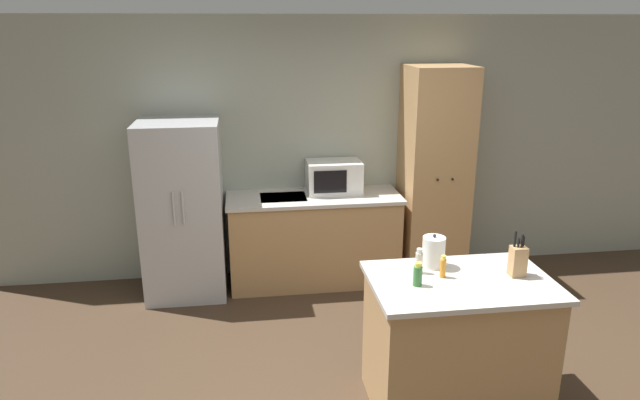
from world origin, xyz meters
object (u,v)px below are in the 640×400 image
Objects in this scene: kettle at (434,252)px; knife_block at (518,260)px; pantry_cabinet at (434,175)px; spice_bottle_amber_oil at (443,267)px; refrigerator at (183,210)px; microwave at (334,177)px; spice_bottle_short_red at (419,262)px; spice_bottle_tall_dark at (418,275)px.

knife_block is at bearing -23.89° from kettle.
spice_bottle_amber_oil is at bearing -107.06° from pantry_cabinet.
refrigerator is 10.98× the size of spice_bottle_amber_oil.
refrigerator is 0.78× the size of pantry_cabinet.
knife_block reaches higher than microwave.
spice_bottle_short_red is 0.73× the size of kettle.
microwave is at bearing 96.77° from spice_bottle_short_red.
spice_bottle_amber_oil is at bearing -46.93° from refrigerator.
refrigerator is at bearing 132.20° from spice_bottle_short_red.
refrigerator reaches higher than spice_bottle_tall_dark.
knife_block is at bearing -5.09° from spice_bottle_amber_oil.
refrigerator is at bearing 133.07° from spice_bottle_amber_oil.
spice_bottle_short_red is at bearing 146.91° from spice_bottle_amber_oil.
pantry_cabinet is 2.06m from spice_bottle_short_red.
spice_bottle_amber_oil is (0.38, -2.11, -0.06)m from microwave.
pantry_cabinet is 13.73× the size of spice_bottle_tall_dark.
spice_bottle_short_red is 0.16m from kettle.
knife_block is 0.54m from kettle.
kettle is at bearing 156.11° from knife_block.
knife_block is (-0.13, -2.05, -0.03)m from pantry_cabinet.
refrigerator is at bearing 139.19° from knife_block.
pantry_cabinet reaches higher than spice_bottle_tall_dark.
refrigerator is at bearing -174.23° from microwave.
knife_block is at bearing -68.16° from microwave.
pantry_cabinet is 2.10m from spice_bottle_amber_oil.
kettle reaches higher than spice_bottle_short_red.
spice_bottle_short_red is (1.70, -1.88, 0.18)m from refrigerator.
pantry_cabinet is at bearing 72.94° from spice_bottle_amber_oil.
spice_bottle_short_red reaches higher than spice_bottle_amber_oil.
spice_bottle_short_red is at bearing -83.23° from microwave.
spice_bottle_short_red is at bearing -145.52° from kettle.
microwave is (1.46, 0.15, 0.23)m from refrigerator.
microwave reaches higher than spice_bottle_amber_oil.
spice_bottle_amber_oil is (-0.62, -2.01, -0.06)m from pantry_cabinet.
spice_bottle_amber_oil is (0.20, 0.09, -0.00)m from spice_bottle_tall_dark.
spice_bottle_amber_oil is at bearing 25.34° from spice_bottle_tall_dark.
knife_block reaches higher than kettle.
refrigerator reaches higher than spice_bottle_short_red.
spice_bottle_short_red is (-0.75, -1.92, -0.06)m from pantry_cabinet.
refrigerator is 10.75× the size of spice_bottle_tall_dark.
refrigerator is 2.64m from spice_bottle_tall_dark.
spice_bottle_tall_dark is at bearing -51.52° from refrigerator.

